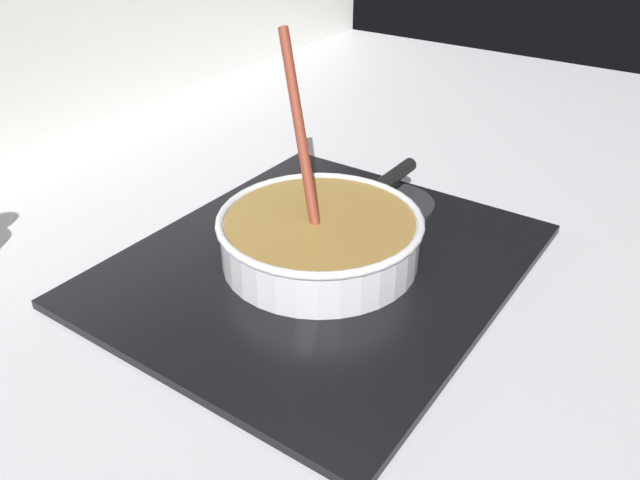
{
  "coord_description": "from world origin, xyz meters",
  "views": [
    {
      "loc": [
        -0.61,
        -0.35,
        0.48
      ],
      "look_at": [
        -0.01,
        0.07,
        0.04
      ],
      "focal_mm": 35.63,
      "sensor_mm": 36.0,
      "label": 1
    }
  ],
  "objects": [
    {
      "name": "ground",
      "position": [
        0.0,
        0.0,
        -0.02
      ],
      "size": [
        2.4,
        1.6,
        0.04
      ],
      "primitive_type": "cube",
      "color": "#B7B7BC"
    },
    {
      "name": "hob_plate",
      "position": [
        -0.01,
        0.07,
        0.01
      ],
      "size": [
        0.56,
        0.48,
        0.01
      ],
      "primitive_type": "cube",
      "color": "black",
      "rests_on": "ground"
    },
    {
      "name": "burner_ring",
      "position": [
        -0.01,
        0.07,
        0.02
      ],
      "size": [
        0.2,
        0.2,
        0.01
      ],
      "primitive_type": "torus",
      "color": "#592D0C",
      "rests_on": "hob_plate"
    },
    {
      "name": "spare_burner",
      "position": [
        0.18,
        0.07,
        0.01
      ],
      "size": [
        0.14,
        0.14,
        0.01
      ],
      "primitive_type": "cylinder",
      "color": "#262628",
      "rests_on": "hob_plate"
    },
    {
      "name": "cooking_pan",
      "position": [
        -0.01,
        0.07,
        0.05
      ],
      "size": [
        0.39,
        0.27,
        0.28
      ],
      "color": "silver",
      "rests_on": "hob_plate"
    }
  ]
}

